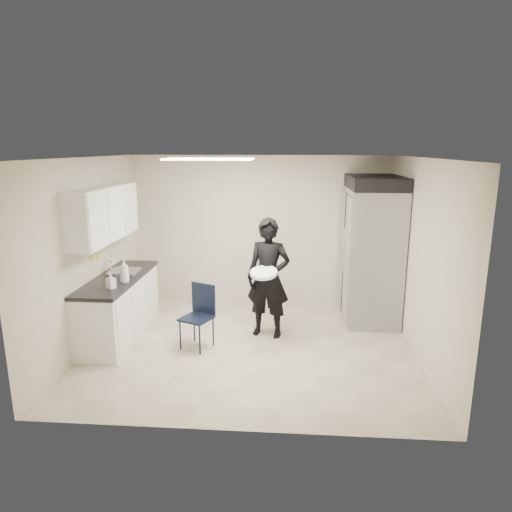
# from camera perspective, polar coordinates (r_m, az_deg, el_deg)

# --- Properties ---
(floor) EXTENTS (4.50, 4.50, 0.00)m
(floor) POSITION_cam_1_polar(r_m,az_deg,el_deg) (6.57, -0.72, -11.10)
(floor) COLOR tan
(floor) RESTS_ON ground
(ceiling) EXTENTS (4.50, 4.50, 0.00)m
(ceiling) POSITION_cam_1_polar(r_m,az_deg,el_deg) (5.98, -0.79, 12.20)
(ceiling) COLOR silver
(ceiling) RESTS_ON back_wall
(back_wall) EXTENTS (4.50, 0.00, 4.50)m
(back_wall) POSITION_cam_1_polar(r_m,az_deg,el_deg) (8.10, 0.52, 3.28)
(back_wall) COLOR #BFB79E
(back_wall) RESTS_ON floor
(left_wall) EXTENTS (0.00, 4.00, 4.00)m
(left_wall) POSITION_cam_1_polar(r_m,az_deg,el_deg) (6.73, -20.21, 0.33)
(left_wall) COLOR #BFB79E
(left_wall) RESTS_ON floor
(right_wall) EXTENTS (0.00, 4.00, 4.00)m
(right_wall) POSITION_cam_1_polar(r_m,az_deg,el_deg) (6.36, 19.90, -0.38)
(right_wall) COLOR #BFB79E
(right_wall) RESTS_ON floor
(ceiling_panel) EXTENTS (1.20, 0.60, 0.02)m
(ceiling_panel) POSITION_cam_1_polar(r_m,az_deg,el_deg) (6.45, -5.89, 11.96)
(ceiling_panel) COLOR white
(ceiling_panel) RESTS_ON ceiling
(lower_counter) EXTENTS (0.60, 1.90, 0.86)m
(lower_counter) POSITION_cam_1_polar(r_m,az_deg,el_deg) (7.02, -16.72, -6.26)
(lower_counter) COLOR silver
(lower_counter) RESTS_ON floor
(countertop) EXTENTS (0.64, 1.95, 0.05)m
(countertop) POSITION_cam_1_polar(r_m,az_deg,el_deg) (6.89, -16.98, -2.69)
(countertop) COLOR black
(countertop) RESTS_ON lower_counter
(sink) EXTENTS (0.42, 0.40, 0.14)m
(sink) POSITION_cam_1_polar(r_m,az_deg,el_deg) (7.11, -16.10, -2.26)
(sink) COLOR gray
(sink) RESTS_ON countertop
(faucet) EXTENTS (0.02, 0.02, 0.24)m
(faucet) POSITION_cam_1_polar(r_m,az_deg,el_deg) (7.14, -17.68, -1.05)
(faucet) COLOR silver
(faucet) RESTS_ON countertop
(upper_cabinets) EXTENTS (0.35, 1.80, 0.75)m
(upper_cabinets) POSITION_cam_1_polar(r_m,az_deg,el_deg) (6.75, -18.52, 5.04)
(upper_cabinets) COLOR silver
(upper_cabinets) RESTS_ON left_wall
(towel_dispenser) EXTENTS (0.22, 0.30, 0.35)m
(towel_dispenser) POSITION_cam_1_polar(r_m,az_deg,el_deg) (7.86, -15.64, 4.83)
(towel_dispenser) COLOR black
(towel_dispenser) RESTS_ON left_wall
(notice_sticker_left) EXTENTS (0.00, 0.12, 0.07)m
(notice_sticker_left) POSITION_cam_1_polar(r_m,az_deg,el_deg) (6.83, -19.77, -0.13)
(notice_sticker_left) COLOR yellow
(notice_sticker_left) RESTS_ON left_wall
(notice_sticker_right) EXTENTS (0.00, 0.12, 0.07)m
(notice_sticker_right) POSITION_cam_1_polar(r_m,az_deg,el_deg) (7.02, -19.09, -0.07)
(notice_sticker_right) COLOR yellow
(notice_sticker_right) RESTS_ON left_wall
(commercial_fridge) EXTENTS (0.80, 1.35, 2.10)m
(commercial_fridge) POSITION_cam_1_polar(r_m,az_deg,el_deg) (7.53, 14.16, 0.14)
(commercial_fridge) COLOR gray
(commercial_fridge) RESTS_ON floor
(fridge_compressor) EXTENTS (0.80, 1.35, 0.20)m
(fridge_compressor) POSITION_cam_1_polar(r_m,az_deg,el_deg) (7.36, 14.68, 8.89)
(fridge_compressor) COLOR black
(fridge_compressor) RESTS_ON commercial_fridge
(folding_chair) EXTENTS (0.51, 0.51, 0.86)m
(folding_chair) POSITION_cam_1_polar(r_m,az_deg,el_deg) (6.40, -7.46, -7.73)
(folding_chair) COLOR black
(folding_chair) RESTS_ON floor
(man_tuxedo) EXTENTS (0.72, 0.56, 1.75)m
(man_tuxedo) POSITION_cam_1_polar(r_m,az_deg,el_deg) (6.63, 1.56, -2.78)
(man_tuxedo) COLOR black
(man_tuxedo) RESTS_ON floor
(bucket_lid) EXTENTS (0.46, 0.46, 0.05)m
(bucket_lid) POSITION_cam_1_polar(r_m,az_deg,el_deg) (6.36, 0.96, -2.12)
(bucket_lid) COLOR white
(bucket_lid) RESTS_ON man_tuxedo
(soap_bottle_a) EXTENTS (0.18, 0.18, 0.32)m
(soap_bottle_a) POSITION_cam_1_polar(r_m,az_deg,el_deg) (6.53, -16.14, -1.81)
(soap_bottle_a) COLOR white
(soap_bottle_a) RESTS_ON countertop
(soap_bottle_b) EXTENTS (0.13, 0.13, 0.21)m
(soap_bottle_b) POSITION_cam_1_polar(r_m,az_deg,el_deg) (6.32, -17.69, -2.95)
(soap_bottle_b) COLOR #ACADB8
(soap_bottle_b) RESTS_ON countertop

